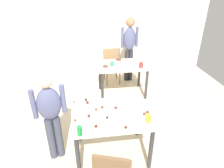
{
  "coord_description": "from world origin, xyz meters",
  "views": [
    {
      "loc": [
        -0.29,
        -2.28,
        2.39
      ],
      "look_at": [
        0.11,
        0.56,
        0.9
      ],
      "focal_mm": 31.55,
      "sensor_mm": 36.0,
      "label": 1
    }
  ],
  "objects_px": {
    "person_girl_near": "(50,112)",
    "person_adult_far": "(129,44)",
    "mixing_bowl": "(112,100)",
    "soda_can": "(80,131)",
    "dining_table_far": "(122,69)",
    "chair_far_table": "(111,64)",
    "pitcher_far": "(139,55)",
    "dining_table_near": "(112,119)"
  },
  "relations": [
    {
      "from": "dining_table_far",
      "to": "pitcher_far",
      "type": "distance_m",
      "value": 0.56
    },
    {
      "from": "chair_far_table",
      "to": "person_girl_near",
      "type": "height_order",
      "value": "person_girl_near"
    },
    {
      "from": "mixing_bowl",
      "to": "soda_can",
      "type": "xyz_separation_m",
      "value": [
        -0.49,
        -0.68,
        0.03
      ]
    },
    {
      "from": "person_adult_far",
      "to": "pitcher_far",
      "type": "height_order",
      "value": "person_adult_far"
    },
    {
      "from": "dining_table_near",
      "to": "mixing_bowl",
      "type": "height_order",
      "value": "mixing_bowl"
    },
    {
      "from": "chair_far_table",
      "to": "mixing_bowl",
      "type": "xyz_separation_m",
      "value": [
        -0.29,
        -2.21,
        0.29
      ]
    },
    {
      "from": "dining_table_near",
      "to": "soda_can",
      "type": "bearing_deg",
      "value": -139.16
    },
    {
      "from": "chair_far_table",
      "to": "person_girl_near",
      "type": "relative_size",
      "value": 0.63
    },
    {
      "from": "dining_table_far",
      "to": "chair_far_table",
      "type": "xyz_separation_m",
      "value": [
        -0.16,
        0.72,
        -0.14
      ]
    },
    {
      "from": "person_adult_far",
      "to": "soda_can",
      "type": "xyz_separation_m",
      "value": [
        -1.25,
        -2.9,
        -0.19
      ]
    },
    {
      "from": "dining_table_near",
      "to": "soda_can",
      "type": "distance_m",
      "value": 0.6
    },
    {
      "from": "person_adult_far",
      "to": "pitcher_far",
      "type": "distance_m",
      "value": 0.5
    },
    {
      "from": "chair_far_table",
      "to": "mixing_bowl",
      "type": "height_order",
      "value": "chair_far_table"
    },
    {
      "from": "pitcher_far",
      "to": "chair_far_table",
      "type": "bearing_deg",
      "value": 142.99
    },
    {
      "from": "dining_table_near",
      "to": "chair_far_table",
      "type": "distance_m",
      "value": 2.54
    },
    {
      "from": "dining_table_far",
      "to": "mixing_bowl",
      "type": "height_order",
      "value": "mixing_bowl"
    },
    {
      "from": "soda_can",
      "to": "pitcher_far",
      "type": "xyz_separation_m",
      "value": [
        1.38,
        2.44,
        0.05
      ]
    },
    {
      "from": "person_girl_near",
      "to": "person_adult_far",
      "type": "bearing_deg",
      "value": 56.31
    },
    {
      "from": "mixing_bowl",
      "to": "soda_can",
      "type": "relative_size",
      "value": 1.6
    },
    {
      "from": "dining_table_far",
      "to": "pitcher_far",
      "type": "height_order",
      "value": "pitcher_far"
    },
    {
      "from": "person_girl_near",
      "to": "pitcher_far",
      "type": "xyz_separation_m",
      "value": [
        1.78,
        2.0,
        0.04
      ]
    },
    {
      "from": "person_girl_near",
      "to": "chair_far_table",
      "type": "bearing_deg",
      "value": 64.43
    },
    {
      "from": "person_girl_near",
      "to": "soda_can",
      "type": "height_order",
      "value": "person_girl_near"
    },
    {
      "from": "dining_table_near",
      "to": "mixing_bowl",
      "type": "bearing_deg",
      "value": 81.1
    },
    {
      "from": "chair_far_table",
      "to": "pitcher_far",
      "type": "relative_size",
      "value": 3.91
    },
    {
      "from": "soda_can",
      "to": "dining_table_near",
      "type": "bearing_deg",
      "value": 40.84
    },
    {
      "from": "chair_far_table",
      "to": "person_adult_far",
      "type": "xyz_separation_m",
      "value": [
        0.47,
        0.01,
        0.5
      ]
    },
    {
      "from": "dining_table_far",
      "to": "person_girl_near",
      "type": "relative_size",
      "value": 0.8
    },
    {
      "from": "dining_table_far",
      "to": "person_adult_far",
      "type": "relative_size",
      "value": 0.67
    },
    {
      "from": "person_girl_near",
      "to": "person_adult_far",
      "type": "relative_size",
      "value": 0.84
    },
    {
      "from": "person_adult_far",
      "to": "pitcher_far",
      "type": "xyz_separation_m",
      "value": [
        0.14,
        -0.46,
        -0.14
      ]
    },
    {
      "from": "mixing_bowl",
      "to": "dining_table_near",
      "type": "bearing_deg",
      "value": -98.9
    },
    {
      "from": "person_girl_near",
      "to": "pitcher_far",
      "type": "relative_size",
      "value": 6.22
    },
    {
      "from": "person_adult_far",
      "to": "soda_can",
      "type": "distance_m",
      "value": 3.17
    },
    {
      "from": "person_girl_near",
      "to": "mixing_bowl",
      "type": "relative_size",
      "value": 7.07
    },
    {
      "from": "chair_far_table",
      "to": "dining_table_near",
      "type": "bearing_deg",
      "value": -97.74
    },
    {
      "from": "dining_table_far",
      "to": "person_adult_far",
      "type": "height_order",
      "value": "person_adult_far"
    },
    {
      "from": "dining_table_near",
      "to": "pitcher_far",
      "type": "xyz_separation_m",
      "value": [
        0.95,
        2.06,
        0.21
      ]
    },
    {
      "from": "person_adult_far",
      "to": "soda_can",
      "type": "relative_size",
      "value": 13.51
    },
    {
      "from": "dining_table_near",
      "to": "mixing_bowl",
      "type": "distance_m",
      "value": 0.33
    },
    {
      "from": "dining_table_near",
      "to": "person_adult_far",
      "type": "xyz_separation_m",
      "value": [
        0.81,
        2.52,
        0.35
      ]
    },
    {
      "from": "dining_table_far",
      "to": "soda_can",
      "type": "xyz_separation_m",
      "value": [
        -0.94,
        -2.18,
        0.17
      ]
    }
  ]
}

